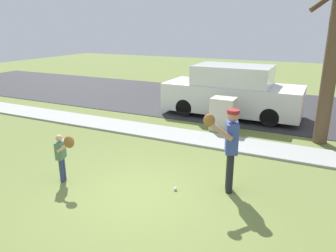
{
  "coord_description": "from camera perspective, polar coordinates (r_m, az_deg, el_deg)",
  "views": [
    {
      "loc": [
        3.07,
        -5.02,
        3.28
      ],
      "look_at": [
        -0.11,
        1.53,
        1.0
      ],
      "focal_mm": 34.39,
      "sensor_mm": 36.0,
      "label": 1
    }
  ],
  "objects": [
    {
      "name": "utility_cabinet",
      "position": [
        10.57,
        9.73,
        2.1
      ],
      "size": [
        0.76,
        0.62,
        1.07
      ],
      "primitive_type": "cube",
      "color": "beige",
      "rests_on": "ground"
    },
    {
      "name": "sidewalk_strip",
      "position": [
        9.71,
        5.93,
        -2.27
      ],
      "size": [
        36.0,
        1.2,
        0.06
      ],
      "primitive_type": "cube",
      "color": "#A3A39E",
      "rests_on": "ground"
    },
    {
      "name": "street_tree_near",
      "position": [
        9.92,
        27.46,
        13.53
      ],
      "size": [
        1.85,
        1.89,
        5.54
      ],
      "color": "brown",
      "rests_on": "ground"
    },
    {
      "name": "road_surface",
      "position": [
        14.33,
        12.87,
        3.76
      ],
      "size": [
        36.0,
        6.8,
        0.02
      ],
      "primitive_type": "cube",
      "color": "#2D2D30",
      "rests_on": "ground"
    },
    {
      "name": "person_adult",
      "position": [
        6.48,
        10.84,
        -2.78
      ],
      "size": [
        0.66,
        0.79,
        1.73
      ],
      "rotation": [
        0.0,
        0.0,
        -2.81
      ],
      "color": "black",
      "rests_on": "ground"
    },
    {
      "name": "baseball",
      "position": [
        6.81,
        1.33,
        -11.05
      ],
      "size": [
        0.07,
        0.07,
        0.07
      ],
      "primitive_type": "sphere",
      "color": "white",
      "rests_on": "ground"
    },
    {
      "name": "parked_van_white",
      "position": [
        12.29,
        11.28,
        5.9
      ],
      "size": [
        5.0,
        1.95,
        1.88
      ],
      "color": "silver",
      "rests_on": "road_surface"
    },
    {
      "name": "ground_plane",
      "position": [
        9.63,
        5.72,
        -2.62
      ],
      "size": [
        48.0,
        48.0,
        0.0
      ],
      "primitive_type": "plane",
      "color": "olive"
    },
    {
      "name": "person_child",
      "position": [
        7.22,
        -18.14,
        -4.31
      ],
      "size": [
        0.56,
        0.37,
        1.11
      ],
      "rotation": [
        0.0,
        0.0,
        0.33
      ],
      "color": "navy",
      "rests_on": "ground"
    }
  ]
}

